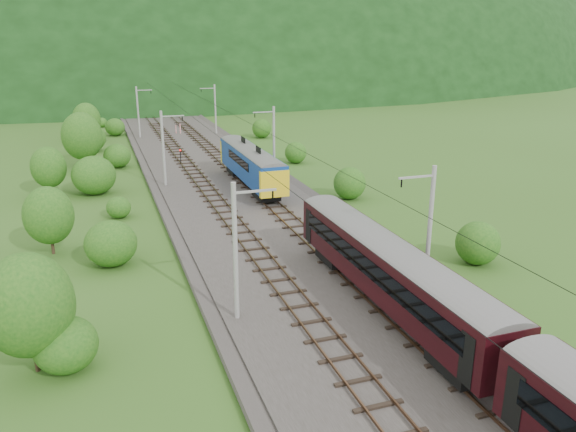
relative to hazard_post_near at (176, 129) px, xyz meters
name	(u,v)px	position (x,y,z in m)	size (l,w,h in m)	color
ground	(336,306)	(0.12, -66.32, -0.96)	(600.00, 600.00, 0.00)	#34591B
railbed	(284,248)	(0.12, -56.32, -0.81)	(14.00, 220.00, 0.30)	#38332D
track_left	(254,249)	(-2.28, -56.32, -0.59)	(2.40, 220.00, 0.27)	brown
track_right	(313,242)	(2.52, -56.32, -0.59)	(2.40, 220.00, 0.27)	brown
catenary_left	(164,147)	(-6.00, -34.32, 3.54)	(2.54, 192.28, 8.00)	gray
catenary_right	(273,140)	(6.24, -34.32, 3.54)	(2.54, 192.28, 8.00)	gray
overhead_wires	(284,159)	(0.12, -56.32, 6.14)	(4.83, 198.00, 0.03)	black
mountain_main	(118,71)	(0.12, 193.68, -0.96)	(504.00, 360.00, 244.00)	black
hazard_post_near	(176,129)	(0.00, 0.00, 0.00)	(0.14, 0.14, 1.33)	red
hazard_post_far	(180,129)	(0.61, -0.69, 0.15)	(0.17, 0.17, 1.62)	red
signal	(181,156)	(-2.92, -24.43, 0.45)	(0.21, 0.21, 1.90)	black
vegetation_left	(84,197)	(-14.26, -45.63, 1.73)	(11.39, 144.71, 6.99)	#1B5115
vegetation_right	(413,214)	(11.93, -55.45, 0.43)	(6.41, 103.82, 2.96)	#1B5115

